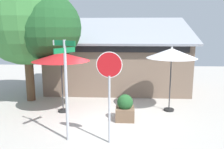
{
  "coord_description": "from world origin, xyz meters",
  "views": [
    {
      "loc": [
        0.62,
        -8.72,
        3.55
      ],
      "look_at": [
        0.05,
        1.2,
        1.6
      ],
      "focal_mm": 37.24,
      "sensor_mm": 36.0,
      "label": 1
    }
  ],
  "objects_px": {
    "sidewalk_planter": "(125,108)",
    "shade_tree": "(31,20)",
    "patio_umbrella_crimson_left": "(61,57)",
    "stop_sign": "(109,80)",
    "patio_umbrella_ivory_center": "(172,54)",
    "street_sign_post": "(66,81)"
  },
  "relations": [
    {
      "from": "street_sign_post",
      "to": "shade_tree",
      "type": "relative_size",
      "value": 0.51
    },
    {
      "from": "sidewalk_planter",
      "to": "shade_tree",
      "type": "bearing_deg",
      "value": 153.74
    },
    {
      "from": "stop_sign",
      "to": "sidewalk_planter",
      "type": "distance_m",
      "value": 2.52
    },
    {
      "from": "patio_umbrella_crimson_left",
      "to": "patio_umbrella_ivory_center",
      "type": "distance_m",
      "value": 4.66
    },
    {
      "from": "shade_tree",
      "to": "street_sign_post",
      "type": "bearing_deg",
      "value": -56.85
    },
    {
      "from": "patio_umbrella_crimson_left",
      "to": "sidewalk_planter",
      "type": "relative_size",
      "value": 2.57
    },
    {
      "from": "patio_umbrella_crimson_left",
      "to": "shade_tree",
      "type": "height_order",
      "value": "shade_tree"
    },
    {
      "from": "stop_sign",
      "to": "patio_umbrella_crimson_left",
      "type": "xyz_separation_m",
      "value": [
        -2.21,
        2.71,
        0.37
      ]
    },
    {
      "from": "street_sign_post",
      "to": "shade_tree",
      "type": "height_order",
      "value": "shade_tree"
    },
    {
      "from": "stop_sign",
      "to": "sidewalk_planter",
      "type": "xyz_separation_m",
      "value": [
        0.49,
        1.93,
        -1.55
      ]
    },
    {
      "from": "stop_sign",
      "to": "sidewalk_planter",
      "type": "relative_size",
      "value": 2.79
    },
    {
      "from": "sidewalk_planter",
      "to": "stop_sign",
      "type": "bearing_deg",
      "value": -104.14
    },
    {
      "from": "stop_sign",
      "to": "patio_umbrella_ivory_center",
      "type": "bearing_deg",
      "value": 51.87
    },
    {
      "from": "patio_umbrella_crimson_left",
      "to": "shade_tree",
      "type": "xyz_separation_m",
      "value": [
        -1.77,
        1.42,
        1.56
      ]
    },
    {
      "from": "stop_sign",
      "to": "patio_umbrella_crimson_left",
      "type": "distance_m",
      "value": 3.51
    },
    {
      "from": "patio_umbrella_crimson_left",
      "to": "patio_umbrella_ivory_center",
      "type": "xyz_separation_m",
      "value": [
        4.64,
        0.39,
        0.13
      ]
    },
    {
      "from": "patio_umbrella_ivory_center",
      "to": "shade_tree",
      "type": "distance_m",
      "value": 6.65
    },
    {
      "from": "stop_sign",
      "to": "patio_umbrella_crimson_left",
      "type": "height_order",
      "value": "stop_sign"
    },
    {
      "from": "patio_umbrella_crimson_left",
      "to": "stop_sign",
      "type": "bearing_deg",
      "value": -50.74
    },
    {
      "from": "patio_umbrella_ivory_center",
      "to": "sidewalk_planter",
      "type": "relative_size",
      "value": 2.72
    },
    {
      "from": "patio_umbrella_crimson_left",
      "to": "patio_umbrella_ivory_center",
      "type": "bearing_deg",
      "value": 4.82
    },
    {
      "from": "stop_sign",
      "to": "patio_umbrella_ivory_center",
      "type": "relative_size",
      "value": 1.02
    }
  ]
}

